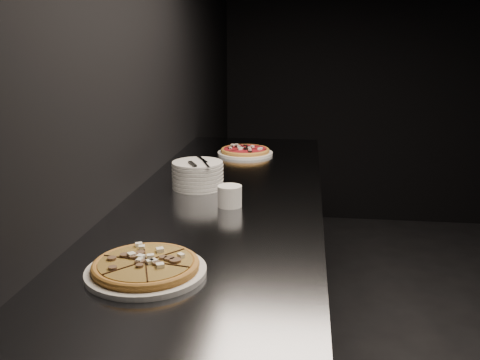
# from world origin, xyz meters

# --- Properties ---
(wall_left) EXTENTS (0.02, 5.00, 2.80)m
(wall_left) POSITION_xyz_m (-2.50, 0.00, 1.40)
(wall_left) COLOR black
(wall_left) RESTS_ON floor
(counter) EXTENTS (0.74, 2.44, 0.92)m
(counter) POSITION_xyz_m (-2.13, 0.00, 0.46)
(counter) COLOR slate
(counter) RESTS_ON floor
(pizza_mushroom) EXTENTS (0.32, 0.32, 0.04)m
(pizza_mushroom) POSITION_xyz_m (-2.22, -0.74, 0.94)
(pizza_mushroom) COLOR white
(pizza_mushroom) RESTS_ON counter
(pizza_tomato) EXTENTS (0.29, 0.29, 0.03)m
(pizza_tomato) POSITION_xyz_m (-2.14, 0.75, 0.94)
(pizza_tomato) COLOR white
(pizza_tomato) RESTS_ON counter
(plate_stack) EXTENTS (0.21, 0.21, 0.11)m
(plate_stack) POSITION_xyz_m (-2.26, 0.09, 0.97)
(plate_stack) COLOR white
(plate_stack) RESTS_ON counter
(cutlery) EXTENTS (0.09, 0.22, 0.01)m
(cutlery) POSITION_xyz_m (-2.25, 0.08, 1.03)
(cutlery) COLOR silver
(cutlery) RESTS_ON plate_stack
(ramekin) EXTENTS (0.09, 0.09, 0.08)m
(ramekin) POSITION_xyz_m (-2.09, -0.14, 0.96)
(ramekin) COLOR silver
(ramekin) RESTS_ON counter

